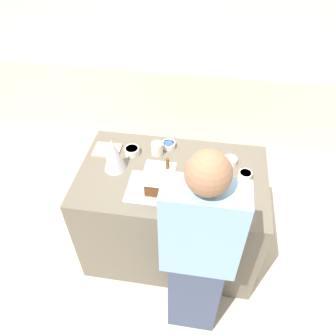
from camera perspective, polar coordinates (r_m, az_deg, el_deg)
ground_plane at (r=3.21m, az=0.60°, el=-13.15°), size 12.00×12.00×0.00m
wall_back at (r=4.18m, az=5.61°, el=24.33°), size 8.00×0.05×2.60m
back_cabinet_block at (r=4.25m, az=4.45°, el=12.20°), size 6.00×0.60×0.93m
kitchen_island at (r=2.82m, az=0.67°, el=-7.91°), size 1.43×0.87×0.95m
baking_tray at (r=2.35m, az=-1.44°, el=-3.73°), size 0.48×0.32×0.01m
gingerbread_house at (r=2.28m, az=-1.47°, el=-1.97°), size 0.21×0.19×0.27m
decorative_tree at (r=2.45m, az=-9.49°, el=2.34°), size 0.17×0.17×0.28m
candy_bowl_center_rear at (r=2.58m, az=10.79°, el=1.30°), size 0.11×0.11×0.05m
candy_bowl_near_tray_right at (r=2.53m, az=7.45°, el=0.70°), size 0.09×0.09×0.05m
candy_bowl_front_corner at (r=2.68m, az=0.10°, el=4.10°), size 0.11×0.11×0.05m
candy_bowl_far_left at (r=2.63m, az=-6.30°, el=3.03°), size 0.12×0.12×0.05m
candy_bowl_behind_tray at (r=2.43m, az=9.48°, el=-1.82°), size 0.11×0.11×0.05m
candy_bowl_beside_tree at (r=2.50m, az=13.32°, el=-1.09°), size 0.10×0.10×0.04m
cookbook at (r=2.70m, az=-10.57°, el=3.05°), size 0.21×0.17×0.02m
mug at (r=2.60m, az=-1.92°, el=3.38°), size 0.09×0.09×0.10m
person at (r=2.11m, az=5.29°, el=-14.96°), size 0.46×0.57×1.74m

